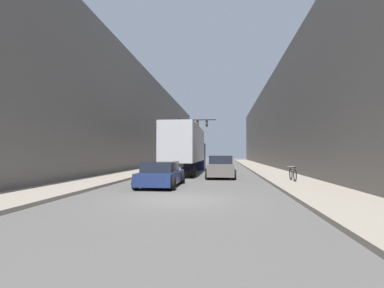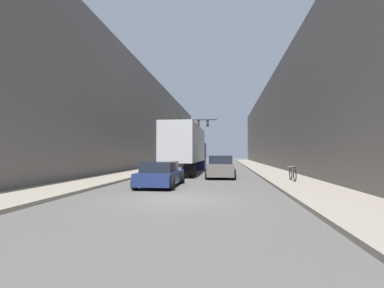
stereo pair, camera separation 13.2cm
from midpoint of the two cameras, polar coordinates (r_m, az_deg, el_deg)
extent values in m
plane|color=#565451|center=(11.89, -2.93, -10.47)|extent=(200.00, 200.00, 0.00)
cube|color=gray|center=(41.83, 12.33, -4.14)|extent=(3.17, 80.00, 0.15)
cube|color=gray|center=(42.40, -4.38, -4.14)|extent=(3.17, 80.00, 0.15)
cube|color=#66605B|center=(42.69, 18.42, 3.65)|extent=(6.00, 80.00, 11.59)
cube|color=#66605B|center=(43.68, -10.29, 3.85)|extent=(6.00, 80.00, 12.17)
cube|color=silver|center=(26.67, -1.09, -0.01)|extent=(2.55, 11.65, 3.07)
cube|color=black|center=(26.67, -1.10, -3.63)|extent=(1.28, 11.65, 0.24)
cube|color=navy|center=(33.80, 0.53, -2.38)|extent=(2.55, 2.74, 2.93)
cylinder|color=black|center=(22.33, -5.56, -5.13)|extent=(0.25, 1.00, 1.00)
cylinder|color=black|center=(21.97, 0.21, -5.19)|extent=(0.25, 1.00, 1.00)
cylinder|color=black|center=(23.50, -4.95, -4.96)|extent=(0.25, 1.00, 1.00)
cylinder|color=black|center=(23.16, 0.54, -5.02)|extent=(0.25, 1.00, 1.00)
cylinder|color=black|center=(33.96, -1.36, -4.00)|extent=(0.25, 1.00, 1.00)
cylinder|color=black|center=(33.72, 2.44, -4.02)|extent=(0.25, 1.00, 1.00)
cube|color=navy|center=(16.54, -5.71, -6.30)|extent=(1.84, 4.68, 0.64)
cube|color=#1E232D|center=(16.27, -5.88, -4.28)|extent=(1.62, 2.57, 0.55)
cylinder|color=black|center=(18.35, -7.44, -6.40)|extent=(0.25, 0.64, 0.64)
cylinder|color=black|center=(18.00, -1.71, -6.51)|extent=(0.25, 0.64, 0.64)
cylinder|color=black|center=(15.11, -10.57, -7.37)|extent=(0.25, 0.64, 0.64)
cylinder|color=black|center=(14.68, -3.63, -7.56)|extent=(0.25, 0.64, 0.64)
cube|color=slate|center=(22.22, 5.71, -4.82)|extent=(1.85, 4.44, 0.86)
cube|color=#1E232D|center=(21.97, 5.70, -2.97)|extent=(1.63, 2.44, 0.59)
cylinder|color=black|center=(23.79, 3.53, -5.29)|extent=(0.25, 0.70, 0.70)
cylinder|color=black|center=(23.76, 8.01, -5.28)|extent=(0.25, 0.70, 0.70)
cylinder|color=black|center=(20.66, 3.07, -5.81)|extent=(0.25, 0.70, 0.70)
cylinder|color=black|center=(20.63, 8.22, -5.80)|extent=(0.25, 0.70, 0.70)
cylinder|color=black|center=(41.51, -2.17, 0.35)|extent=(0.20, 0.20, 6.74)
cube|color=black|center=(41.44, 1.32, 4.61)|extent=(5.09, 0.12, 0.12)
cube|color=black|center=(41.52, -0.43, 3.89)|extent=(0.30, 0.24, 0.90)
sphere|color=green|center=(41.41, -0.45, 4.30)|extent=(0.18, 0.18, 0.18)
cube|color=black|center=(41.38, 1.32, 3.91)|extent=(0.30, 0.24, 0.90)
sphere|color=gold|center=(41.24, 1.30, 3.93)|extent=(0.18, 0.18, 0.18)
cube|color=black|center=(41.28, 3.08, 3.93)|extent=(0.30, 0.24, 0.90)
sphere|color=gold|center=(41.15, 3.07, 3.95)|extent=(0.18, 0.18, 0.18)
torus|color=black|center=(18.64, 19.19, -5.66)|extent=(0.06, 0.72, 0.72)
torus|color=black|center=(19.72, 18.48, -5.45)|extent=(0.06, 0.72, 0.72)
cube|color=gray|center=(19.16, 18.82, -4.86)|extent=(0.04, 1.11, 0.04)
cube|color=black|center=(18.76, 19.07, -4.25)|extent=(0.12, 0.20, 0.06)
cube|color=gray|center=(19.64, 18.50, -4.06)|extent=(0.44, 0.04, 0.04)
camera|label=1|loc=(0.07, -89.83, -0.01)|focal=28.00mm
camera|label=2|loc=(0.07, 90.17, 0.01)|focal=28.00mm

